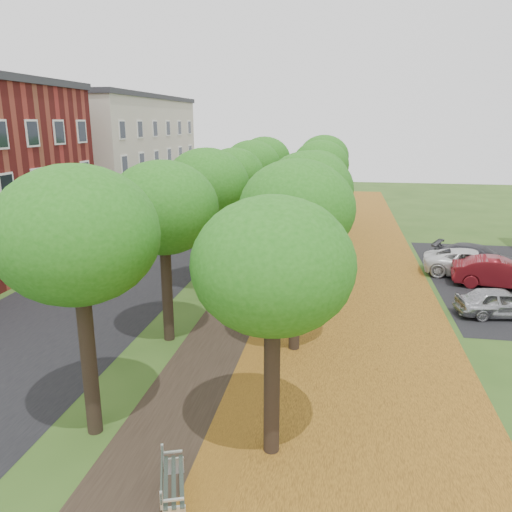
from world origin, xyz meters
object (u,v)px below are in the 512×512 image
at_px(car_silver, 501,302).
at_px(car_grey, 478,258).
at_px(car_red, 500,273).
at_px(car_white, 472,263).
at_px(bench, 171,481).

height_order(car_silver, car_grey, car_grey).
relative_size(car_red, car_grey, 0.94).
bearing_deg(car_white, bench, 158.36).
height_order(car_silver, car_white, car_white).
distance_m(car_silver, car_red, 4.32).
height_order(bench, car_red, car_red).
relative_size(bench, car_silver, 0.48).
bearing_deg(car_red, bench, 154.40).
height_order(car_red, car_white, car_red).
bearing_deg(car_grey, bench, 175.01).
xyz_separation_m(car_grey, car_white, (-0.58, -1.21, 0.00)).
height_order(car_grey, car_white, car_white).
xyz_separation_m(car_silver, car_grey, (0.82, 7.24, 0.07)).
bearing_deg(car_silver, car_red, -23.25).
relative_size(car_grey, car_white, 0.95).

